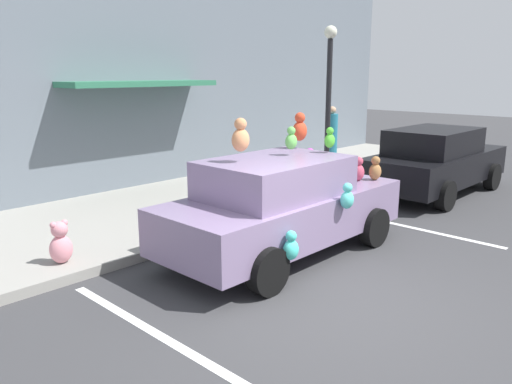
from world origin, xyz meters
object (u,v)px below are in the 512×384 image
Objects in this scene: teddy_bear_on_sidewalk at (61,244)px; pedestrian_near_shopfront at (331,140)px; plush_covered_car at (283,205)px; parked_sedan_behind at (435,161)px; street_lamp_post at (329,91)px.

pedestrian_near_shopfront reaches higher than teddy_bear_on_sidewalk.
plush_covered_car reaches higher than pedestrian_near_shopfront.
plush_covered_car is at bearing -179.31° from parked_sedan_behind.
pedestrian_near_shopfront reaches higher than parked_sedan_behind.
parked_sedan_behind is at bearing -96.03° from pedestrian_near_shopfront.
pedestrian_near_shopfront is (8.62, 1.48, 0.52)m from teddy_bear_on_sidewalk.
street_lamp_post reaches higher than pedestrian_near_shopfront.
parked_sedan_behind is 1.19× the size of street_lamp_post.
pedestrian_near_shopfront is (0.34, 3.18, 0.17)m from parked_sedan_behind.
parked_sedan_behind is (5.55, 0.07, -0.01)m from plush_covered_car.
pedestrian_near_shopfront is at bearing 83.97° from parked_sedan_behind.
plush_covered_car is 1.15× the size of street_lamp_post.
pedestrian_near_shopfront is at bearing 32.95° from street_lamp_post.
parked_sedan_behind is 6.94× the size of teddy_bear_on_sidewalk.
street_lamp_post reaches higher than plush_covered_car.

